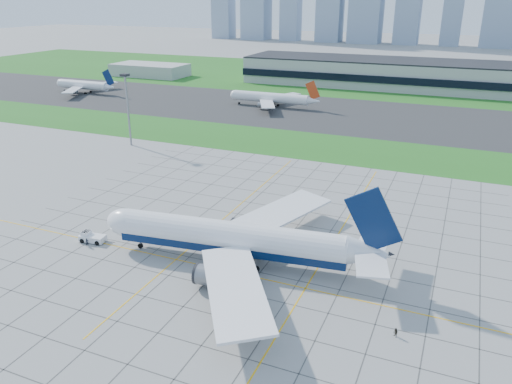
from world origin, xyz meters
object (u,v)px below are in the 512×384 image
Objects in this scene: light_mast at (127,101)px; airliner at (233,238)px; pushback_tug at (91,237)px; distant_jet_0 at (84,85)px; crew_near at (87,242)px; distant_jet_1 at (272,98)px; crew_far at (396,333)px.

light_mast is 0.42× the size of airliner.
distant_jet_0 is at bearing 124.16° from pushback_tug.
distant_jet_1 is at bearing 31.11° from crew_near.
crew_near is 192.87m from distant_jet_0.
crew_far is (67.10, -7.73, -0.24)m from pushback_tug.
airliner is at bearing -41.46° from light_mast.
airliner is 1.40× the size of distant_jet_1.
light_mast is at bearing -105.44° from distant_jet_1.
crew_near reaches higher than crew_far.
crew_near is 0.04× the size of distant_jet_1.
pushback_tug is at bearing -48.89° from distant_jet_0.
airliner is at bearing -53.66° from crew_near.
airliner is 32.69× the size of crew_near.
light_mast is 95.83m from airliner.
light_mast reaches higher than distant_jet_0.
airliner is at bearing -41.39° from distant_jet_0.
distant_jet_0 is (-126.08, 145.91, 3.54)m from crew_near.
crew_near is at bearing -49.17° from distant_jet_0.
crew_far is at bearing -35.38° from light_mast.
airliner is 33.43m from pushback_tug.
airliner is 1.45× the size of distant_jet_0.
pushback_tug is 190.66m from distant_jet_0.
airliner is 210.91m from distant_jet_0.
distant_jet_1 reaches higher than pushback_tug.
crew_far is (34.20, -11.93, -4.48)m from airliner.
light_mast reaches higher than crew_near.
distant_jet_0 is at bearing -176.50° from crew_far.
distant_jet_1 is (22.82, 82.60, -11.69)m from light_mast.
crew_near is 66.58m from crew_far.
pushback_tug is 0.20× the size of distant_jet_0.
airliner reaches higher than distant_jet_1.
light_mast is at bearing -41.33° from distant_jet_0.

